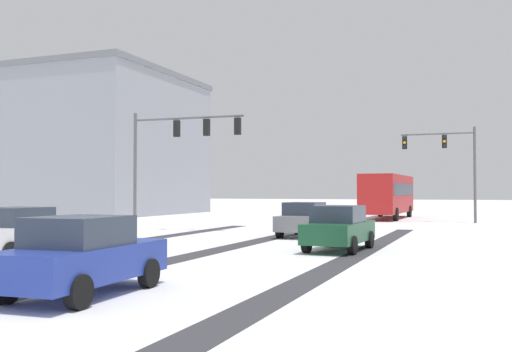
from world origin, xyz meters
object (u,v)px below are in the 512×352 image
Objects in this scene: car_white_third at (19,232)px; bus_oncoming at (388,193)px; traffic_signal_near_left at (177,142)px; car_grey_lead at (305,219)px; car_blue_fourth at (82,255)px; office_building_far_left_block at (45,147)px; car_dark_green_second at (339,228)px; traffic_signal_far_right at (449,155)px.

bus_oncoming reaches higher than car_white_third.
traffic_signal_near_left is 1.57× the size of car_grey_lead.
bus_oncoming is at bearing 87.28° from car_grey_lead.
car_blue_fourth is 36.35m from bus_oncoming.
car_blue_fourth is at bearing -47.99° from office_building_far_left_block.
car_dark_green_second is at bearing 75.12° from car_blue_fourth.
car_blue_fourth is (-5.67, -31.88, -3.78)m from traffic_signal_far_right.
car_grey_lead is 38.60m from office_building_far_left_block.
bus_oncoming is (8.65, 18.29, -2.81)m from traffic_signal_near_left.
car_dark_green_second is 0.38× the size of bus_oncoming.
car_dark_green_second is at bearing 33.16° from car_white_third.
office_building_far_left_block reaches higher than car_dark_green_second.
traffic_signal_far_right is 7.01m from bus_oncoming.
car_dark_green_second is at bearing -62.69° from car_grey_lead.
car_dark_green_second is at bearing -35.67° from office_building_far_left_block.
car_grey_lead is at bearing 90.15° from car_blue_fourth.
traffic_signal_far_right is 19.28m from traffic_signal_near_left.
car_dark_green_second is 11.14m from car_blue_fourth.
traffic_signal_near_left is 0.59× the size of bus_oncoming.
office_building_far_left_block is at bearing 130.06° from car_white_third.
bus_oncoming is (0.90, 36.32, 1.18)m from car_blue_fourth.
traffic_signal_near_left is 30.90m from office_building_far_left_block.
car_grey_lead is (-5.71, -15.48, -3.78)m from traffic_signal_far_right.
car_dark_green_second is at bearing -97.57° from traffic_signal_far_right.
traffic_signal_near_left reaches higher than car_grey_lead.
car_white_third is at bearing -118.13° from car_grey_lead.
car_white_third is at bearing -102.75° from bus_oncoming.
office_building_far_left_block reaches higher than traffic_signal_far_right.
car_dark_green_second is 44.08m from office_building_far_left_block.
car_grey_lead is 0.38× the size of bus_oncoming.
traffic_signal_near_left is at bearing 145.61° from car_dark_green_second.
office_building_far_left_block is (-26.42, 31.42, 5.76)m from car_white_third.
car_dark_green_second is 25.66m from bus_oncoming.
bus_oncoming is at bearing 77.25° from car_white_third.
car_white_third is at bearing -83.42° from traffic_signal_near_left.
traffic_signal_near_left is 1.57× the size of car_blue_fourth.
traffic_signal_far_right is 38.61m from office_building_far_left_block.
traffic_signal_near_left reaches higher than bus_oncoming.
office_building_far_left_block is at bearing 132.01° from car_blue_fourth.
car_blue_fourth is (0.04, -16.39, 0.00)m from car_grey_lead.
traffic_signal_far_right reaches higher than car_blue_fourth.
office_building_far_left_block is at bearing 143.80° from traffic_signal_near_left.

